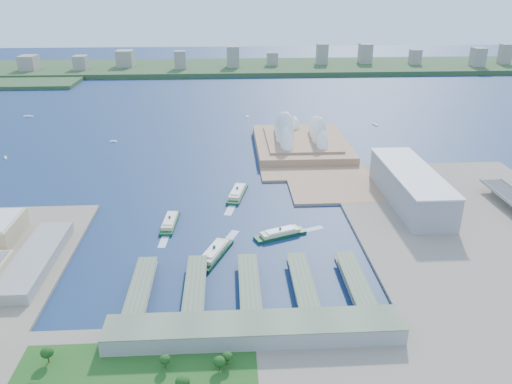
{
  "coord_description": "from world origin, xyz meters",
  "views": [
    {
      "loc": [
        0.26,
        -405.96,
        225.48
      ],
      "look_at": [
        28.33,
        80.67,
        18.0
      ],
      "focal_mm": 35.0,
      "sensor_mm": 36.0,
      "label": 1
    }
  ],
  "objects": [
    {
      "name": "ground",
      "position": [
        0.0,
        0.0,
        0.0
      ],
      "size": [
        3000.0,
        3000.0,
        0.0
      ],
      "primitive_type": "plane",
      "color": "#0F1C46",
      "rests_on": "ground"
    },
    {
      "name": "east_land",
      "position": [
        240.0,
        -50.0,
        1.5
      ],
      "size": [
        240.0,
        500.0,
        3.0
      ],
      "primitive_type": "cube",
      "color": "gray",
      "rests_on": "ground"
    },
    {
      "name": "peninsula",
      "position": [
        107.5,
        260.0,
        1.5
      ],
      "size": [
        135.0,
        220.0,
        3.0
      ],
      "primitive_type": "cube",
      "color": "#997254",
      "rests_on": "ground"
    },
    {
      "name": "far_shore",
      "position": [
        0.0,
        980.0,
        6.0
      ],
      "size": [
        2200.0,
        260.0,
        12.0
      ],
      "primitive_type": "cube",
      "color": "#2D4926",
      "rests_on": "ground"
    },
    {
      "name": "opera_house",
      "position": [
        105.0,
        280.0,
        32.0
      ],
      "size": [
        134.0,
        180.0,
        58.0
      ],
      "primitive_type": null,
      "color": "white",
      "rests_on": "peninsula"
    },
    {
      "name": "toaster_building",
      "position": [
        195.0,
        80.0,
        20.5
      ],
      "size": [
        45.0,
        155.0,
        35.0
      ],
      "primitive_type": "cube",
      "color": "gray",
      "rests_on": "east_land"
    },
    {
      "name": "ferry_wharves",
      "position": [
        14.0,
        -75.0,
        4.65
      ],
      "size": [
        184.0,
        90.0,
        9.3
      ],
      "primitive_type": null,
      "color": "#57654C",
      "rests_on": "ground"
    },
    {
      "name": "terminal_building",
      "position": [
        15.0,
        -135.0,
        9.0
      ],
      "size": [
        200.0,
        28.0,
        12.0
      ],
      "primitive_type": "cube",
      "color": "gray",
      "rests_on": "south_land"
    },
    {
      "name": "far_skyline",
      "position": [
        0.0,
        960.0,
        39.5
      ],
      "size": [
        1900.0,
        140.0,
        55.0
      ],
      "primitive_type": null,
      "color": "gray",
      "rests_on": "far_shore"
    },
    {
      "name": "ferry_a",
      "position": [
        -59.99,
        44.34,
        4.79
      ],
      "size": [
        16.55,
        51.47,
        9.58
      ],
      "primitive_type": null,
      "rotation": [
        0.0,
        0.0,
        -0.07
      ],
      "color": "#0E381E",
      "rests_on": "ground"
    },
    {
      "name": "ferry_b",
      "position": [
        8.99,
        113.45,
        5.35
      ],
      "size": [
        26.63,
        58.38,
        10.7
      ],
      "primitive_type": null,
      "rotation": [
        0.0,
        0.0,
        -0.22
      ],
      "color": "#0E381E",
      "rests_on": "ground"
    },
    {
      "name": "ferry_c",
      "position": [
        -14.42,
        -20.48,
        5.34
      ],
      "size": [
        34.83,
        57.71,
        10.68
      ],
      "primitive_type": null,
      "rotation": [
        0.0,
        0.0,
        2.75
      ],
      "color": "#0E381E",
      "rests_on": "ground"
    },
    {
      "name": "ferry_d",
      "position": [
        47.49,
        13.39,
        4.83
      ],
      "size": [
        52.29,
        31.21,
        9.67
      ],
      "primitive_type": null,
      "rotation": [
        0.0,
        0.0,
        1.95
      ],
      "color": "#0E381E",
      "rests_on": "ground"
    },
    {
      "name": "boat_a",
      "position": [
        -306.17,
        261.0,
        1.17
      ],
      "size": [
        7.85,
        12.29,
        2.34
      ],
      "primitive_type": null,
      "rotation": [
        0.0,
        0.0,
        0.43
      ],
      "color": "white",
      "rests_on": "ground"
    },
    {
      "name": "boat_b",
      "position": [
        -173.46,
        328.28,
        1.38
      ],
      "size": [
        10.41,
        4.17,
        2.76
      ],
      "primitive_type": null,
      "rotation": [
        0.0,
        0.0,
        1.51
      ],
      "color": "white",
      "rests_on": "ground"
    },
    {
      "name": "boat_c",
      "position": [
        247.77,
        398.82,
        1.53
      ],
      "size": [
        7.1,
        14.14,
        3.06
      ],
      "primitive_type": null,
      "rotation": [
        0.0,
        0.0,
        3.38
      ],
      "color": "white",
      "rests_on": "ground"
    },
    {
      "name": "boat_d",
      "position": [
        -356.32,
        489.46,
        1.45
      ],
      "size": [
        17.5,
        6.07,
        2.89
      ],
      "primitive_type": null,
      "rotation": [
        0.0,
        0.0,
        1.43
      ],
      "color": "white",
      "rests_on": "ground"
    },
    {
      "name": "boat_e",
      "position": [
        34.76,
        464.15,
        1.45
      ],
      "size": [
        5.03,
        12.12,
        2.89
      ],
      "primitive_type": null,
      "rotation": [
        0.0,
        0.0,
        -0.11
      ],
      "color": "white",
      "rests_on": "ground"
    }
  ]
}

